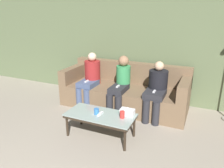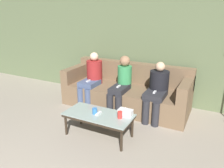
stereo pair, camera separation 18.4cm
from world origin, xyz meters
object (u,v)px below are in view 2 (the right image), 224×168
Objects in this scene: cup_near_left at (95,111)px; seated_person_mid_left at (122,83)px; seated_person_mid_right at (157,89)px; couch at (126,92)px; game_remote at (99,113)px; seated_person_left_end at (92,77)px; cup_near_right at (120,115)px; coffee_table at (99,116)px; tissue_box at (125,112)px.

seated_person_mid_left reaches higher than cup_near_left.
couch is at bearing 162.43° from seated_person_mid_right.
seated_person_mid_left reaches higher than game_remote.
couch is at bearing 93.13° from game_remote.
seated_person_left_end reaches higher than seated_person_mid_left.
cup_near_right is 0.10× the size of seated_person_mid_right.
seated_person_mid_right is at bearing 59.09° from game_remote.
tissue_box reaches higher than coffee_table.
seated_person_left_end is 1.05× the size of seated_person_mid_right.
cup_near_right reaches higher than game_remote.
seated_person_mid_left is (-0.43, 1.00, 0.14)m from cup_near_right.
seated_person_mid_right is (0.69, 1.08, 0.14)m from cup_near_left.
cup_near_left reaches higher than game_remote.
tissue_box is 1.47× the size of game_remote.
coffee_table is at bearing -159.06° from tissue_box.
game_remote is (0.06, 0.02, -0.04)m from cup_near_left.
cup_near_left is at bearing -56.51° from seated_person_left_end.
game_remote is 1.25m from seated_person_mid_right.
couch is 0.78m from seated_person_mid_right.
cup_near_right is 0.36m from game_remote.
seated_person_mid_right reaches higher than tissue_box.
tissue_box is at bearing -62.02° from seated_person_mid_left.
coffee_table is 7.29× the size of game_remote.
seated_person_left_end is at bearing -162.86° from couch.
couch is 1.28m from coffee_table.
coffee_table is at bearing -86.87° from couch.
coffee_table is at bearing -93.58° from game_remote.
coffee_table is 0.05m from game_remote.
seated_person_mid_right is (0.24, 0.91, 0.14)m from tissue_box.
coffee_table is 0.11m from cup_near_left.
tissue_box is (0.40, 0.15, 0.09)m from coffee_table.
seated_person_mid_right reaches higher than couch.
game_remote is at bearing -86.87° from couch.
seated_person_mid_right is (0.27, 1.03, 0.13)m from cup_near_right.
seated_person_left_end is 1.01× the size of seated_person_mid_left.
coffee_table is 11.57× the size of cup_near_left.
seated_person_left_end is at bearing 177.25° from seated_person_mid_left.
cup_near_right is 1.08m from seated_person_mid_right.
seated_person_left_end is 1.41m from seated_person_mid_right.
seated_person_left_end is (-0.77, 1.06, 0.20)m from game_remote.
cup_near_left is at bearing -89.29° from seated_person_mid_left.
seated_person_left_end is (-0.70, -0.22, 0.28)m from couch.
cup_near_left is 0.43× the size of tissue_box.
coffee_table is (0.07, -1.28, 0.03)m from couch.
tissue_box reaches higher than game_remote.
cup_near_right is (0.42, 0.05, 0.01)m from cup_near_left.
cup_near_left is 0.85× the size of cup_near_right.
couch is 2.31× the size of seated_person_left_end.
seated_person_mid_right is (0.63, 1.06, 0.18)m from game_remote.
cup_near_right is 1.10m from seated_person_mid_left.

